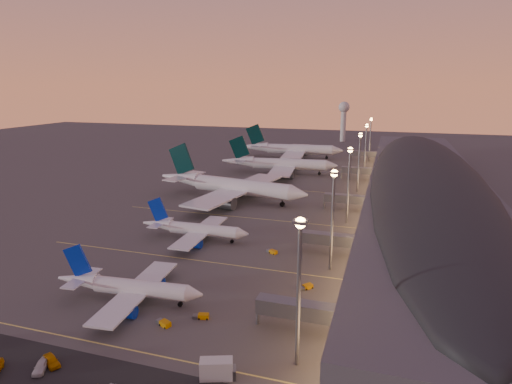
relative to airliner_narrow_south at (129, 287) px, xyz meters
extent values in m
plane|color=#474441|center=(3.44, 29.49, -3.14)|extent=(700.00, 700.00, 0.00)
cylinder|color=silver|center=(2.94, 0.26, 0.06)|extent=(21.24, 5.45, 3.58)
cone|color=silver|center=(15.09, 1.36, 0.06)|extent=(3.69, 3.87, 3.58)
cone|color=silver|center=(-12.24, -1.10, 0.50)|extent=(9.77, 4.41, 3.58)
cube|color=silver|center=(1.93, 0.17, -0.57)|extent=(8.78, 30.54, 0.39)
cylinder|color=#0A25A1|center=(2.01, 6.83, -1.78)|extent=(4.96, 3.10, 2.68)
cylinder|color=#0A25A1|center=(3.20, -6.36, -1.78)|extent=(4.96, 3.10, 2.68)
cube|color=#0A25A1|center=(-11.77, -1.06, 5.14)|extent=(6.57, 1.12, 7.76)
cube|color=silver|center=(-11.10, -1.00, 1.04)|extent=(4.35, 11.10, 0.25)
cylinder|color=black|center=(11.73, 1.06, -2.44)|extent=(0.31, 0.31, 1.41)
cylinder|color=black|center=(11.73, 1.06, -2.64)|extent=(1.05, 0.71, 1.00)
cylinder|color=black|center=(1.03, 2.61, -2.44)|extent=(0.31, 0.31, 1.41)
cylinder|color=black|center=(1.03, 2.61, -2.64)|extent=(1.05, 0.71, 1.00)
cylinder|color=black|center=(1.48, -2.38, -2.44)|extent=(0.31, 0.31, 1.41)
cylinder|color=black|center=(1.48, -2.38, -2.64)|extent=(1.05, 0.71, 1.00)
cylinder|color=silver|center=(0.03, 39.21, 0.11)|extent=(21.46, 4.13, 3.64)
cone|color=silver|center=(12.44, 39.49, 0.11)|extent=(3.53, 3.72, 3.64)
cone|color=silver|center=(-15.48, 38.85, 0.57)|extent=(9.74, 3.86, 3.64)
cube|color=silver|center=(-1.00, 39.18, -0.52)|extent=(6.91, 30.79, 0.40)
cylinder|color=#0A25A1|center=(-0.47, 45.94, -1.75)|extent=(4.89, 2.84, 2.73)
cylinder|color=#0A25A1|center=(-0.16, 32.46, -1.75)|extent=(4.89, 2.84, 2.73)
cube|color=#0A25A1|center=(-15.00, 38.86, 5.29)|extent=(6.68, 0.70, 7.90)
cube|color=silver|center=(-14.31, 38.87, 1.11)|extent=(3.70, 11.11, 0.25)
cylinder|color=black|center=(9.01, 39.41, -2.42)|extent=(0.30, 0.30, 1.44)
cylinder|color=black|center=(9.01, 39.41, -2.63)|extent=(1.03, 0.66, 1.02)
cylinder|color=black|center=(-1.75, 41.71, -2.42)|extent=(0.30, 0.30, 1.44)
cylinder|color=black|center=(-1.75, 41.71, -2.63)|extent=(1.03, 0.66, 1.02)
cylinder|color=black|center=(-1.63, 36.62, -2.42)|extent=(0.30, 0.30, 1.44)
cylinder|color=black|center=(-1.63, 36.62, -2.63)|extent=(1.03, 0.66, 1.02)
cylinder|color=silver|center=(-3.84, 85.38, 2.60)|extent=(42.67, 13.51, 6.38)
cone|color=silver|center=(20.30, 81.19, 2.60)|extent=(7.80, 7.45, 6.38)
cone|color=silver|center=(-34.02, 90.62, 3.40)|extent=(19.87, 9.55, 6.38)
cube|color=silver|center=(-5.86, 85.73, 1.48)|extent=(22.62, 62.86, 0.70)
cylinder|color=slate|center=(-2.19, 98.87, -0.67)|extent=(10.21, 6.35, 4.79)
cylinder|color=slate|center=(-6.84, 72.13, -0.67)|extent=(10.21, 6.35, 4.79)
cube|color=#062928|center=(-33.08, 90.46, 11.64)|extent=(12.56, 3.10, 14.16)
cube|color=silver|center=(-31.74, 90.23, 4.35)|extent=(10.50, 23.04, 0.45)
cylinder|color=black|center=(13.62, 82.35, -1.87)|extent=(0.59, 0.59, 2.55)
cylinder|color=black|center=(13.62, 82.35, -2.25)|extent=(1.95, 1.41, 1.79)
cylinder|color=black|center=(-6.43, 90.37, -1.87)|extent=(0.59, 0.59, 2.55)
cylinder|color=black|center=(-6.43, 90.37, -2.25)|extent=(1.95, 1.41, 1.79)
cylinder|color=black|center=(-7.96, 81.57, -1.87)|extent=(0.59, 0.59, 2.55)
cylinder|color=black|center=(-7.96, 81.57, -2.25)|extent=(1.95, 1.41, 1.79)
cylinder|color=silver|center=(1.77, 143.95, 2.04)|extent=(38.51, 9.81, 5.76)
cone|color=silver|center=(23.77, 146.32, 2.04)|extent=(6.73, 6.39, 5.76)
cone|color=silver|center=(-25.74, 140.98, 2.76)|extent=(17.73, 7.57, 5.76)
cube|color=silver|center=(-0.07, 143.75, 1.03)|extent=(16.97, 56.57, 0.63)
cylinder|color=slate|center=(-0.16, 156.07, -0.91)|extent=(9.02, 5.22, 4.32)
cylinder|color=slate|center=(2.47, 131.70, -0.91)|extent=(9.02, 5.22, 4.32)
cube|color=#062928|center=(-24.88, 141.08, 10.21)|extent=(11.39, 2.08, 12.79)
cube|color=silver|center=(-23.66, 141.21, 3.63)|extent=(8.26, 20.60, 0.40)
cylinder|color=black|center=(17.68, 145.66, -1.99)|extent=(0.51, 0.51, 2.31)
cylinder|color=black|center=(17.68, 145.66, -2.34)|extent=(1.71, 1.18, 1.61)
cylinder|color=black|center=(-1.72, 147.63, -1.99)|extent=(0.51, 0.51, 2.31)
cylinder|color=black|center=(-1.72, 147.63, -2.34)|extent=(1.71, 1.18, 1.61)
cylinder|color=black|center=(-0.86, 139.61, -1.99)|extent=(0.51, 0.51, 2.31)
cylinder|color=black|center=(-0.86, 139.61, -2.34)|extent=(1.71, 1.18, 1.61)
cylinder|color=silver|center=(-3.43, 195.32, 2.47)|extent=(41.69, 10.45, 6.24)
cone|color=silver|center=(20.40, 197.79, 2.47)|extent=(7.26, 6.89, 6.24)
cone|color=silver|center=(-33.22, 192.25, 3.25)|extent=(19.18, 8.12, 6.24)
cube|color=silver|center=(-5.42, 195.12, 1.38)|extent=(18.11, 61.23, 0.69)
cylinder|color=slate|center=(-5.46, 208.46, -0.73)|extent=(9.75, 5.61, 4.68)
cylinder|color=slate|center=(-2.73, 182.06, -0.73)|extent=(9.75, 5.61, 4.68)
cube|color=#062928|center=(-32.30, 192.34, 11.31)|extent=(12.34, 2.20, 13.85)
cube|color=silver|center=(-30.97, 192.48, 4.19)|extent=(8.85, 22.28, 0.44)
cylinder|color=black|center=(13.81, 197.11, -1.90)|extent=(0.55, 0.55, 2.50)
cylinder|color=black|center=(13.81, 197.11, -2.27)|extent=(1.85, 1.27, 1.75)
cylinder|color=black|center=(-7.19, 199.33, -1.90)|extent=(0.55, 0.55, 2.50)
cylinder|color=black|center=(-7.19, 199.33, -2.27)|extent=(1.85, 1.27, 1.75)
cylinder|color=black|center=(-6.29, 190.64, -1.90)|extent=(0.55, 0.55, 2.50)
cylinder|color=black|center=(-6.29, 190.64, -2.27)|extent=(1.85, 1.27, 1.75)
cube|color=#4C4C51|center=(65.44, 101.99, 2.86)|extent=(40.00, 255.00, 12.00)
ellipsoid|color=black|center=(65.44, 101.99, 8.86)|extent=(39.00, 253.00, 10.92)
cube|color=#F1A35B|center=(45.24, 101.99, 1.86)|extent=(0.40, 244.80, 8.00)
cube|color=slate|center=(37.44, -0.51, 1.36)|extent=(16.00, 3.20, 3.00)
cylinder|color=slate|center=(29.44, -0.51, -0.94)|extent=(0.70, 0.70, 4.40)
cube|color=slate|center=(37.44, 39.49, 1.36)|extent=(16.00, 3.20, 3.00)
cylinder|color=slate|center=(29.44, 39.49, -0.94)|extent=(0.70, 0.70, 4.40)
cube|color=slate|center=(37.44, 84.49, 1.36)|extent=(16.00, 3.20, 3.00)
cylinder|color=slate|center=(29.44, 84.49, -0.94)|extent=(0.70, 0.70, 4.40)
cube|color=slate|center=(37.44, 141.49, 1.36)|extent=(16.00, 3.20, 3.00)
cylinder|color=slate|center=(29.44, 141.49, -0.94)|extent=(0.70, 0.70, 4.40)
cube|color=slate|center=(37.44, 197.49, 1.36)|extent=(16.00, 3.20, 3.00)
cylinder|color=slate|center=(29.44, 197.49, -0.94)|extent=(0.70, 0.70, 4.40)
cylinder|color=slate|center=(39.44, -10.51, 9.36)|extent=(0.70, 0.70, 25.00)
cube|color=slate|center=(39.44, -10.51, 22.06)|extent=(2.20, 2.20, 0.50)
sphere|color=#FFB259|center=(39.44, -10.51, 21.86)|extent=(1.80, 1.80, 1.80)
cylinder|color=slate|center=(39.44, 29.49, 9.36)|extent=(0.70, 0.70, 25.00)
cube|color=slate|center=(39.44, 29.49, 22.06)|extent=(2.20, 2.20, 0.50)
sphere|color=#FFB259|center=(39.44, 29.49, 21.86)|extent=(1.80, 1.80, 1.80)
cylinder|color=slate|center=(39.44, 69.49, 9.36)|extent=(0.70, 0.70, 25.00)
cube|color=slate|center=(39.44, 69.49, 22.06)|extent=(2.20, 2.20, 0.50)
sphere|color=#FFB259|center=(39.44, 69.49, 21.86)|extent=(1.80, 1.80, 1.80)
cylinder|color=slate|center=(39.44, 114.49, 9.36)|extent=(0.70, 0.70, 25.00)
cube|color=slate|center=(39.44, 114.49, 22.06)|extent=(2.20, 2.20, 0.50)
sphere|color=#FFB259|center=(39.44, 114.49, 21.86)|extent=(1.80, 1.80, 1.80)
cylinder|color=slate|center=(39.44, 159.49, 9.36)|extent=(0.70, 0.70, 25.00)
cube|color=slate|center=(39.44, 159.49, 22.06)|extent=(2.20, 2.20, 0.50)
sphere|color=#FFB259|center=(39.44, 159.49, 21.86)|extent=(1.80, 1.80, 1.80)
cylinder|color=slate|center=(39.44, 204.49, 9.36)|extent=(0.70, 0.70, 25.00)
cube|color=slate|center=(39.44, 204.49, 22.06)|extent=(2.20, 2.20, 0.50)
sphere|color=#FFB259|center=(39.44, 204.49, 21.86)|extent=(1.80, 1.80, 1.80)
cylinder|color=silver|center=(13.44, 289.49, 9.86)|extent=(4.40, 4.40, 26.00)
sphere|color=silver|center=(13.44, 289.49, 24.86)|extent=(9.00, 9.00, 9.00)
cube|color=black|center=(3.44, -26.51, -3.14)|extent=(260.00, 16.00, 0.01)
cube|color=#D8C659|center=(3.44, -15.51, -3.14)|extent=(90.00, 0.36, 0.00)
cube|color=#D8C659|center=(3.44, 24.49, -3.14)|extent=(90.00, 0.36, 0.00)
cube|color=#D8C659|center=(3.44, 64.49, -3.14)|extent=(90.00, 0.36, 0.00)
cube|color=#D8C659|center=(3.44, 109.49, -3.14)|extent=(90.00, 0.36, 0.00)
cube|color=#D8C659|center=(3.44, 164.49, -3.14)|extent=(90.00, 0.36, 0.00)
cube|color=#C07801|center=(12.50, -6.72, -2.64)|extent=(2.55, 2.13, 1.00)
cube|color=slate|center=(11.00, -6.06, -2.78)|extent=(1.65, 1.60, 0.73)
cylinder|color=black|center=(13.53, -6.42, -2.94)|extent=(0.43, 0.31, 0.40)
cylinder|color=black|center=(12.98, -7.68, -2.94)|extent=(0.43, 0.31, 0.40)
cylinder|color=black|center=(12.03, -5.76, -2.94)|extent=(0.43, 0.31, 0.40)
cylinder|color=black|center=(11.48, -7.01, -2.94)|extent=(0.43, 0.31, 0.40)
cube|color=#C07801|center=(18.45, -1.89, -2.66)|extent=(2.38, 1.81, 0.97)
cube|color=slate|center=(16.91, -2.29, -2.79)|extent=(1.48, 1.42, 0.71)
cylinder|color=black|center=(19.05, -1.05, -2.95)|extent=(0.42, 0.25, 0.39)
cylinder|color=black|center=(19.38, -2.33, -2.95)|extent=(0.42, 0.25, 0.39)
cylinder|color=black|center=(17.52, -1.45, -2.95)|extent=(0.42, 0.25, 0.39)
cylinder|color=black|center=(17.85, -2.73, -2.95)|extent=(0.42, 0.25, 0.39)
cube|color=#C07801|center=(22.85, 35.27, -2.66)|extent=(2.49, 2.14, 0.97)
cube|color=slate|center=(21.44, 35.99, -2.79)|extent=(1.62, 1.59, 0.71)
cylinder|color=black|center=(23.86, 35.50, -2.95)|extent=(0.42, 0.32, 0.39)
cylinder|color=black|center=(23.26, 34.32, -2.95)|extent=(0.42, 0.32, 0.39)
cylinder|color=black|center=(22.44, 36.22, -2.95)|extent=(0.42, 0.32, 0.39)
cylinder|color=black|center=(21.84, 35.04, -2.95)|extent=(0.42, 0.32, 0.39)
cube|color=silver|center=(27.88, -17.76, -1.52)|extent=(5.71, 3.93, 3.24)
cube|color=slate|center=(30.03, -16.98, -2.29)|extent=(2.33, 2.55, 1.72)
cube|color=#C07801|center=(36.00, 17.36, -2.64)|extent=(2.51, 2.55, 1.01)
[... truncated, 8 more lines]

